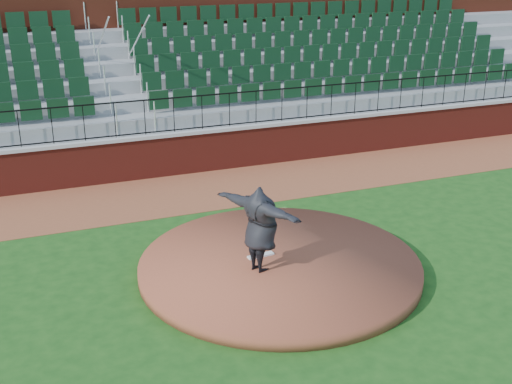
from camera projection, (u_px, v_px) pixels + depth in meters
ground at (282, 274)px, 13.77m from camera, size 90.00×90.00×0.00m
warning_track at (206, 189)px, 18.48m from camera, size 34.00×3.20×0.01m
field_wall at (190, 153)px, 19.66m from camera, size 34.00×0.35×1.20m
wall_cap at (189, 132)px, 19.43m from camera, size 34.00×0.45×0.10m
wall_railing at (188, 114)px, 19.24m from camera, size 34.00×0.05×1.00m
seating_stands at (165, 80)px, 21.43m from camera, size 34.00×5.10×4.60m
concourse_wall at (146, 53)px, 23.72m from camera, size 34.00×0.50×5.50m
pitchers_mound at (280, 266)px, 13.84m from camera, size 5.89×5.89×0.25m
pitching_rubber at (261, 255)px, 13.98m from camera, size 0.59×0.21×0.04m
pitcher at (260, 229)px, 13.10m from camera, size 1.48×2.27×1.80m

